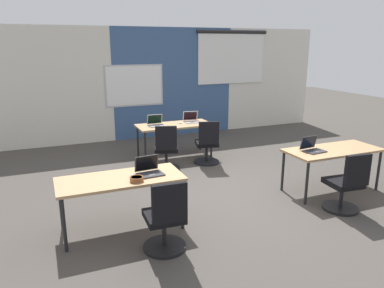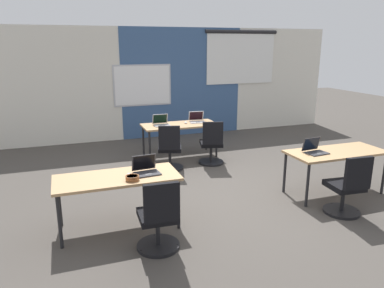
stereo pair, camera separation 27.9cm
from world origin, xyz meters
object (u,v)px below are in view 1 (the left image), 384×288
chair_near_right_inner (346,187)px  snack_bowl (137,179)px  mouse_near_left_inner (132,176)px  desk_far_center (174,127)px  laptop_near_left_inner (149,170)px  chair_near_left_inner (166,222)px  laptop_far_left (156,123)px  laptop_far_right (191,120)px  desk_near_right (333,153)px  mouse_far_right (180,123)px  laptop_near_right_inner (312,148)px  chair_far_right (207,146)px  desk_near_left (121,182)px  chair_far_left (166,152)px

chair_near_right_inner → snack_bowl: 3.02m
mouse_near_left_inner → snack_bowl: bearing=-86.3°
desk_far_center → chair_near_right_inner: size_ratio=1.74×
laptop_near_left_inner → chair_near_left_inner: 0.84m
laptop_far_left → mouse_near_left_inner: bearing=-112.1°
chair_near_right_inner → laptop_far_right: laptop_far_right is taller
laptop_far_left → mouse_near_left_inner: 3.09m
desk_near_right → mouse_far_right: size_ratio=15.97×
laptop_far_left → laptop_far_right: size_ratio=0.90×
desk_far_center → mouse_far_right: size_ratio=15.97×
laptop_far_left → chair_near_left_inner: laptop_far_left is taller
chair_near_right_inner → snack_bowl: size_ratio=5.18×
desk_near_right → chair_near_left_inner: chair_near_left_inner is taller
laptop_far_left → chair_near_right_inner: 3.98m
chair_near_right_inner → laptop_near_left_inner: bearing=-9.8°
desk_near_right → laptop_near_right_inner: (-0.40, 0.04, 0.11)m
mouse_far_right → chair_far_right: bearing=-69.4°
chair_near_left_inner → desk_near_left: bearing=-61.8°
laptop_near_left_inner → laptop_far_left: bearing=66.1°
chair_far_left → mouse_near_left_inner: size_ratio=8.40×
laptop_far_right → mouse_far_right: bearing=-161.7°
mouse_near_left_inner → laptop_far_left: bearing=67.2°
laptop_far_right → chair_far_left: bearing=-126.6°
desk_far_center → laptop_near_left_inner: 3.12m
desk_near_left → mouse_near_left_inner: (0.15, -0.03, 0.08)m
mouse_near_left_inner → laptop_near_right_inner: laptop_near_right_inner is taller
chair_far_right → snack_bowl: 3.07m
laptop_near_left_inner → chair_near_left_inner: bearing=-97.3°
laptop_far_left → chair_far_left: laptop_far_left is taller
desk_near_right → mouse_near_left_inner: bearing=-179.6°
desk_near_right → chair_near_right_inner: (-0.38, -0.72, -0.28)m
desk_near_right → desk_far_center: same height
laptop_far_left → chair_far_left: 0.91m
chair_far_left → laptop_near_right_inner: bearing=150.0°
chair_near_right_inner → laptop_far_right: 3.75m
desk_near_right → chair_near_left_inner: size_ratio=1.74×
desk_far_center → laptop_near_left_inner: (-1.36, -2.80, 0.11)m
desk_near_right → chair_near_right_inner: chair_near_right_inner is taller
desk_near_left → chair_near_left_inner: (0.36, -0.75, -0.28)m
laptop_near_right_inner → chair_near_right_inner: (0.01, -0.76, -0.39)m
chair_near_right_inner → laptop_far_right: bearing=-70.5°
chair_far_left → chair_far_right: same height
laptop_far_left → chair_near_right_inner: laptop_far_left is taller
chair_far_left → chair_near_right_inner: 3.28m
laptop_near_left_inner → mouse_near_left_inner: (-0.23, -0.03, -0.03)m
desk_near_right → desk_far_center: 3.30m
laptop_far_right → snack_bowl: size_ratio=2.09×
desk_far_center → laptop_far_right: laptop_far_right is taller
laptop_near_right_inner → mouse_far_right: (-1.20, 2.81, -0.03)m
desk_near_left → chair_near_right_inner: (3.12, -0.72, -0.28)m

